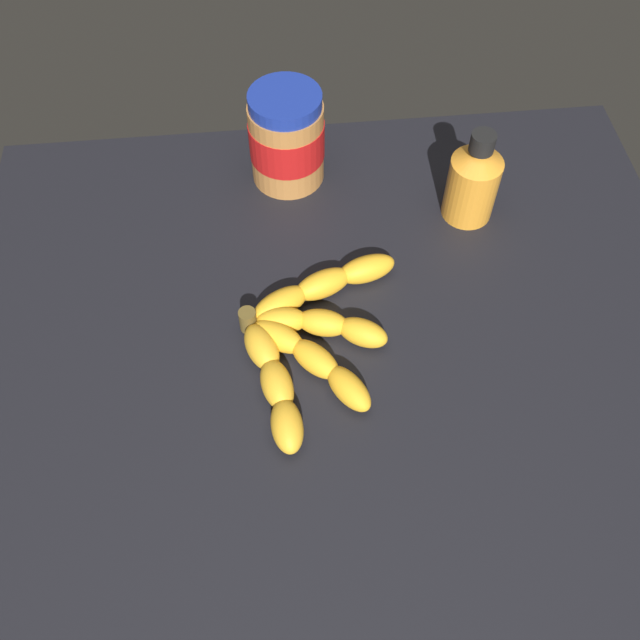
{
  "coord_description": "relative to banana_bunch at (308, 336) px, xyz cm",
  "views": [
    {
      "loc": [
        6.74,
        41.96,
        67.96
      ],
      "look_at": [
        2.28,
        -2.0,
        3.11
      ],
      "focal_mm": 39.75,
      "sensor_mm": 36.0,
      "label": 1
    }
  ],
  "objects": [
    {
      "name": "honey_bottle",
      "position": [
        -22.24,
        -18.19,
        3.93
      ],
      "size": [
        6.42,
        6.42,
        12.85
      ],
      "color": "orange",
      "rests_on": "ground_plane"
    },
    {
      "name": "peanut_butter_jar",
      "position": [
        0.13,
        -27.3,
        4.77
      ],
      "size": [
        9.73,
        9.73,
        13.02
      ],
      "color": "#B27238",
      "rests_on": "ground_plane"
    },
    {
      "name": "ground_plane",
      "position": [
        -3.77,
        0.94,
        -4.01
      ],
      "size": [
        86.12,
        75.72,
        4.81
      ],
      "primitive_type": "cube",
      "color": "black"
    },
    {
      "name": "banana_bunch",
      "position": [
        0.0,
        0.0,
        0.0
      ],
      "size": [
        19.54,
        25.3,
        3.34
      ],
      "color": "gold",
      "rests_on": "ground_plane"
    }
  ]
}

